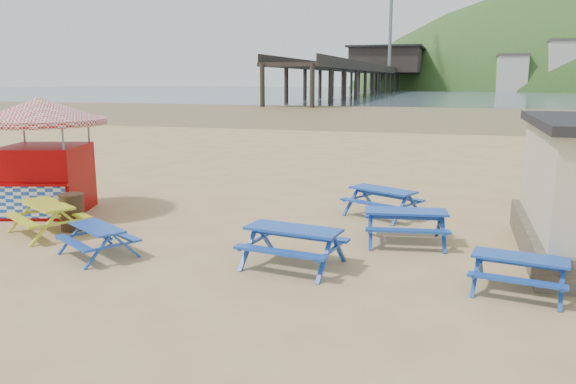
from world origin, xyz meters
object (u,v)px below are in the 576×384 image
(picnic_table_yellow, at_px, (48,219))
(litter_bin, at_px, (72,212))
(ice_cream_kiosk, at_px, (43,141))
(picnic_table_blue_b, at_px, (382,203))

(picnic_table_yellow, xyz_separation_m, litter_bin, (0.35, 0.53, 0.09))
(ice_cream_kiosk, distance_m, litter_bin, 3.02)
(ice_cream_kiosk, bearing_deg, picnic_table_yellow, -66.84)
(picnic_table_blue_b, relative_size, picnic_table_yellow, 0.99)
(picnic_table_blue_b, relative_size, ice_cream_kiosk, 0.51)
(picnic_table_blue_b, height_order, picnic_table_yellow, picnic_table_yellow)
(picnic_table_yellow, height_order, litter_bin, litter_bin)
(picnic_table_blue_b, xyz_separation_m, ice_cream_kiosk, (-9.78, -2.40, 1.77))
(picnic_table_blue_b, bearing_deg, picnic_table_yellow, -124.28)
(picnic_table_blue_b, distance_m, ice_cream_kiosk, 10.23)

